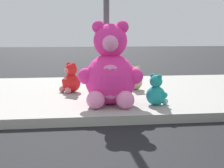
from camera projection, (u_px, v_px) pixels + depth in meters
name	position (u px, v px, depth m)	size (l,w,h in m)	color
sidewalk	(57.00, 95.00, 6.95)	(28.00, 4.40, 0.15)	#9E9B93
sign_pole	(106.00, 9.00, 6.00)	(0.56, 0.11, 3.20)	#4C4C51
plush_pink_large	(110.00, 72.00, 5.60)	(1.12, 1.01, 1.46)	#F22D93
plush_red	(71.00, 80.00, 6.83)	(0.46, 0.44, 0.63)	red
plush_teal	(156.00, 93.00, 5.63)	(0.40, 0.38, 0.55)	teal
plush_tan	(135.00, 80.00, 7.15)	(0.39, 0.38, 0.53)	tan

